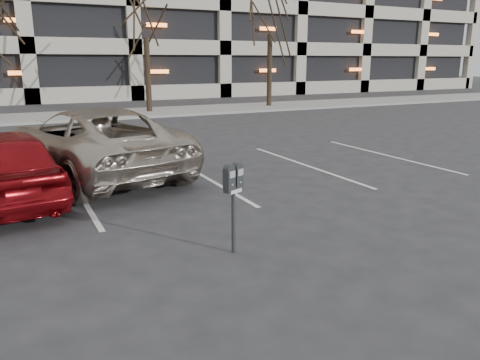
% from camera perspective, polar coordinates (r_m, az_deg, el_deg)
% --- Properties ---
extents(ground, '(140.00, 140.00, 0.00)m').
position_cam_1_polar(ground, '(8.29, -7.25, -4.14)').
color(ground, '#28282B').
rests_on(ground, ground).
extents(sidewalk, '(80.00, 4.00, 0.12)m').
position_cam_1_polar(sidewalk, '(23.72, -20.36, 7.29)').
color(sidewalk, gray).
rests_on(sidewalk, ground).
extents(stall_lines, '(16.90, 5.20, 0.00)m').
position_cam_1_polar(stall_lines, '(10.15, -19.11, -1.34)').
color(stall_lines, silver).
rests_on(stall_lines, ground).
extents(parking_meter, '(0.34, 0.24, 1.25)m').
position_cam_1_polar(parking_meter, '(6.33, -0.81, -0.78)').
color(parking_meter, black).
rests_on(parking_meter, ground).
extents(suv_silver, '(3.85, 6.16, 1.59)m').
position_cam_1_polar(suv_silver, '(11.32, -17.48, 4.44)').
color(suv_silver, '#B5A99A').
rests_on(suv_silver, ground).
extents(car_red, '(2.28, 4.42, 1.44)m').
position_cam_1_polar(car_red, '(9.80, -27.03, 1.62)').
color(car_red, maroon).
rests_on(car_red, ground).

